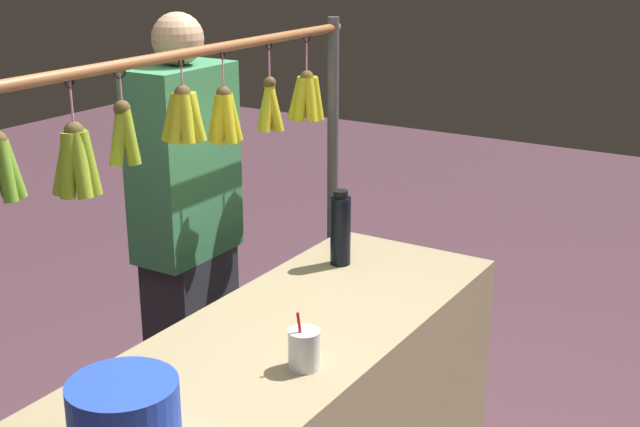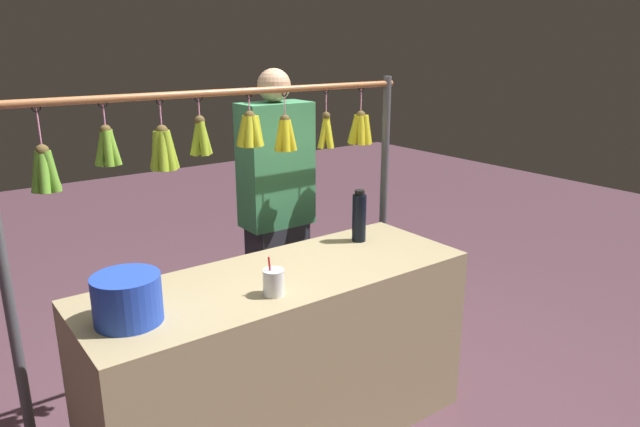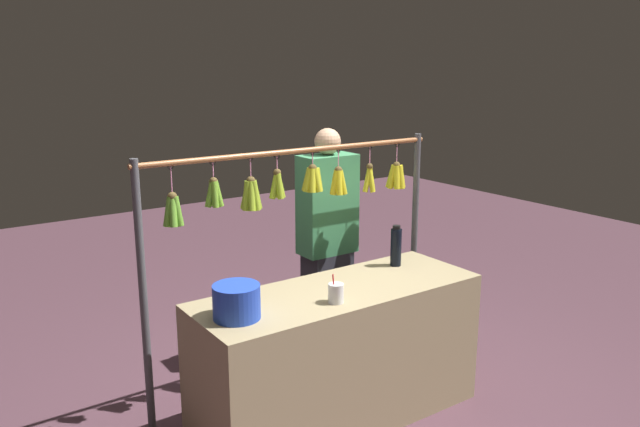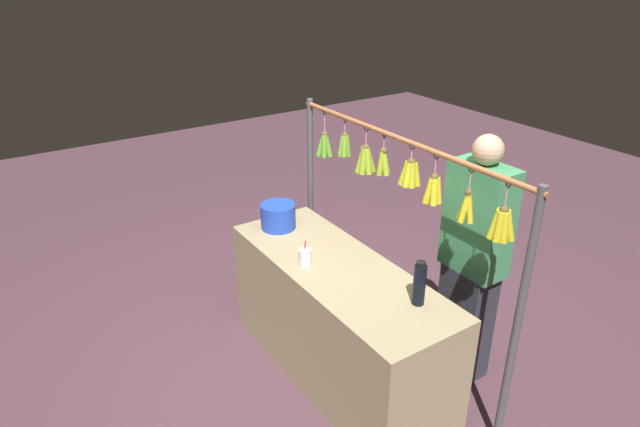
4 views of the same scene
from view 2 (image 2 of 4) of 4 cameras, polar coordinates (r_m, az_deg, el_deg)
The scene contains 6 objects.
market_counter at distance 2.69m, azimuth -3.72°, elevation -14.18°, with size 1.72×0.62×0.82m, color tan.
display_rack at distance 2.75m, azimuth -8.73°, elevation 4.15°, with size 2.05×0.14×1.61m.
water_bottle at distance 2.88m, azimuth 3.91°, elevation -0.35°, with size 0.07×0.07×0.26m.
blue_bucket at distance 2.17m, azimuth -18.59°, elevation -8.04°, with size 0.24×0.24×0.18m, color blue.
drink_cup at distance 2.29m, azimuth -4.64°, elevation -6.83°, with size 0.09×0.09×0.16m.
vendor_person at distance 3.29m, azimuth -4.30°, elevation -0.54°, with size 0.39×0.21×1.66m.
Camera 2 is at (1.24, 1.95, 1.78)m, focal length 32.22 mm.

